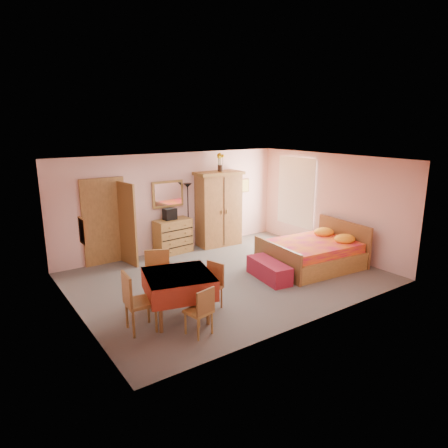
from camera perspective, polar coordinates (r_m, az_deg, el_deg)
floor at (r=9.00m, az=0.57°, el=-7.60°), size 6.50×6.50×0.00m
ceiling at (r=8.39m, az=0.61°, el=9.13°), size 6.50×6.50×0.00m
wall_back at (r=10.69m, az=-7.19°, el=3.09°), size 6.50×0.10×2.60m
wall_front at (r=6.79m, az=12.89°, el=-3.67°), size 6.50×0.10×2.60m
wall_left at (r=7.29m, az=-20.79°, el=-3.02°), size 0.10×5.00×2.60m
wall_right at (r=10.77m, az=14.87°, el=2.80°), size 0.10×5.00×2.60m
doorway at (r=10.01m, az=-16.72°, el=0.21°), size 1.06×0.12×2.15m
window at (r=11.51m, az=10.26°, el=4.53°), size 0.08×1.40×1.95m
picture_left at (r=6.63m, az=-19.54°, el=-0.98°), size 0.04×0.32×0.42m
picture_back at (r=11.87m, az=2.98°, el=5.52°), size 0.30×0.04×0.40m
chest_of_drawers at (r=10.58m, az=-7.30°, el=-1.75°), size 1.00×0.56×0.91m
wall_mirror at (r=10.52m, az=-8.02°, el=4.27°), size 0.88×0.05×0.69m
stereo at (r=10.42m, az=-7.75°, el=1.42°), size 0.34×0.26×0.30m
floor_lamp at (r=10.71m, az=-5.13°, el=1.01°), size 0.26×0.26×1.81m
wardrobe at (r=11.07m, az=-0.78°, el=2.17°), size 1.35×0.75×2.06m
sunflower_vase at (r=10.92m, az=-0.55°, el=8.81°), size 0.21×0.21×0.50m
bed at (r=9.71m, az=12.42°, el=-3.14°), size 2.31×1.89×1.00m
bench at (r=8.89m, az=6.43°, el=-6.58°), size 0.62×1.26×0.40m
dining_table at (r=7.13m, az=-6.45°, el=-10.18°), size 1.37×1.37×0.82m
chair_south at (r=6.59m, az=-3.67°, el=-12.24°), size 0.44×0.44×0.83m
chair_north at (r=7.63m, az=-9.41°, el=-7.77°), size 0.61×0.61×1.02m
chair_west at (r=6.78m, az=-11.84°, el=-10.78°), size 0.51×0.51×1.03m
chair_east at (r=7.41m, az=-2.11°, el=-8.95°), size 0.49×0.49×0.86m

